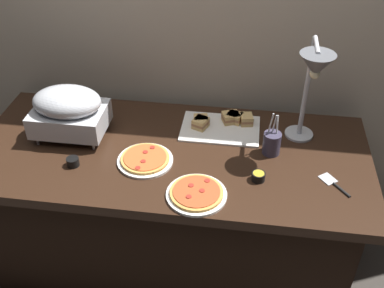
% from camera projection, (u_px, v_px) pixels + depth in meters
% --- Properties ---
extents(ground_plane, '(8.00, 8.00, 0.00)m').
position_uv_depth(ground_plane, '(174.00, 254.00, 2.67)').
color(ground_plane, '#38332D').
extents(back_wall, '(4.40, 0.04, 2.40)m').
position_uv_depth(back_wall, '(185.00, 23.00, 2.34)').
color(back_wall, tan).
rests_on(back_wall, ground_plane).
extents(buffet_table, '(1.90, 0.84, 0.76)m').
position_uv_depth(buffet_table, '(172.00, 207.00, 2.44)').
color(buffet_table, black).
rests_on(buffet_table, ground_plane).
extents(chafing_dish, '(0.35, 0.26, 0.26)m').
position_uv_depth(chafing_dish, '(68.00, 110.00, 2.23)').
color(chafing_dish, '#B7BABF').
rests_on(chafing_dish, buffet_table).
extents(heat_lamp, '(0.15, 0.31, 0.53)m').
position_uv_depth(heat_lamp, '(313.00, 74.00, 1.96)').
color(heat_lamp, '#B7BABF').
rests_on(heat_lamp, buffet_table).
extents(pizza_plate_front, '(0.26, 0.26, 0.03)m').
position_uv_depth(pizza_plate_front, '(145.00, 159.00, 2.14)').
color(pizza_plate_front, white).
rests_on(pizza_plate_front, buffet_table).
extents(pizza_plate_center, '(0.26, 0.26, 0.03)m').
position_uv_depth(pizza_plate_center, '(196.00, 194.00, 1.95)').
color(pizza_plate_center, white).
rests_on(pizza_plate_center, buffet_table).
extents(sandwich_platter, '(0.40, 0.27, 0.06)m').
position_uv_depth(sandwich_platter, '(222.00, 124.00, 2.36)').
color(sandwich_platter, white).
rests_on(sandwich_platter, buffet_table).
extents(sauce_cup_near, '(0.06, 0.06, 0.04)m').
position_uv_depth(sauce_cup_near, '(258.00, 176.00, 2.03)').
color(sauce_cup_near, black).
rests_on(sauce_cup_near, buffet_table).
extents(sauce_cup_far, '(0.06, 0.06, 0.04)m').
position_uv_depth(sauce_cup_far, '(73.00, 162.00, 2.11)').
color(sauce_cup_far, black).
rests_on(sauce_cup_far, buffet_table).
extents(utensil_holder, '(0.08, 0.08, 0.21)m').
position_uv_depth(utensil_holder, '(272.00, 143.00, 2.16)').
color(utensil_holder, '#383347').
rests_on(utensil_holder, buffet_table).
extents(serving_spatula, '(0.13, 0.16, 0.01)m').
position_uv_depth(serving_spatula, '(334.00, 184.00, 2.01)').
color(serving_spatula, '#B7BABF').
rests_on(serving_spatula, buffet_table).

